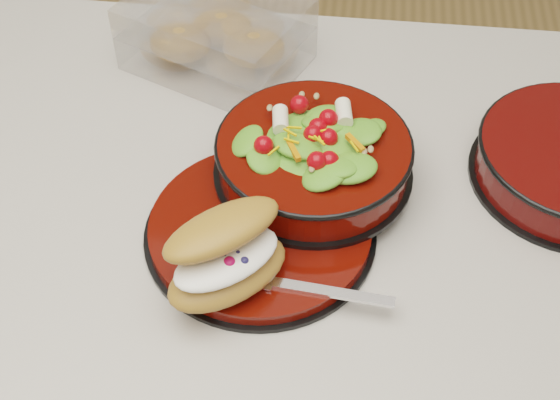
# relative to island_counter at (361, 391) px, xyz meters

# --- Properties ---
(island_counter) EXTENTS (1.24, 0.74, 0.90)m
(island_counter) POSITION_rel_island_counter_xyz_m (0.00, 0.00, 0.00)
(island_counter) COLOR white
(island_counter) RESTS_ON ground
(dinner_plate) EXTENTS (0.26, 0.26, 0.02)m
(dinner_plate) POSITION_rel_island_counter_xyz_m (-0.14, -0.07, 0.46)
(dinner_plate) COLOR black
(dinner_plate) RESTS_ON island_counter
(salad_bowl) EXTENTS (0.23, 0.23, 0.10)m
(salad_bowl) POSITION_rel_island_counter_xyz_m (-0.09, 0.02, 0.50)
(salad_bowl) COLOR black
(salad_bowl) RESTS_ON dinner_plate
(croissant) EXTENTS (0.15, 0.16, 0.08)m
(croissant) POSITION_rel_island_counter_xyz_m (-0.17, -0.14, 0.50)
(croissant) COLOR #A76F33
(croissant) RESTS_ON dinner_plate
(fork) EXTENTS (0.17, 0.03, 0.00)m
(fork) POSITION_rel_island_counter_xyz_m (-0.08, -0.15, 0.47)
(fork) COLOR silver
(fork) RESTS_ON dinner_plate
(pastry_box) EXTENTS (0.27, 0.24, 0.09)m
(pastry_box) POSITION_rel_island_counter_xyz_m (-0.24, 0.24, 0.49)
(pastry_box) COLOR white
(pastry_box) RESTS_ON island_counter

